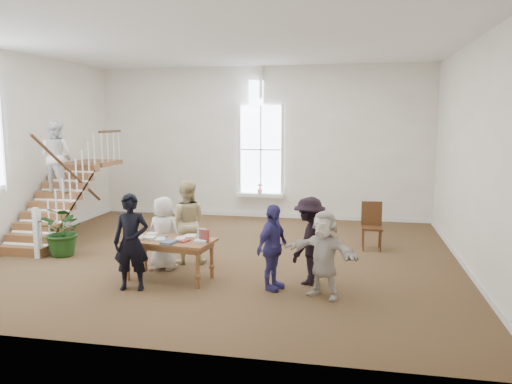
% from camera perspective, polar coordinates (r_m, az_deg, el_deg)
% --- Properties ---
extents(ground, '(10.00, 10.00, 0.00)m').
position_cam_1_polar(ground, '(11.00, -3.74, -7.29)').
color(ground, '#442D1A').
rests_on(ground, ground).
extents(room_shell, '(10.49, 10.00, 10.00)m').
position_cam_1_polar(room_shell, '(15.10, 0.51, -1.41)').
color(room_shell, silver).
rests_on(room_shell, ground).
extents(staircase, '(1.10, 4.10, 2.92)m').
position_cam_1_polar(staircase, '(13.13, -21.58, 1.90)').
color(staircase, brown).
rests_on(staircase, ground).
extents(library_table, '(1.71, 1.01, 0.82)m').
position_cam_1_polar(library_table, '(9.40, -9.91, -5.85)').
color(library_table, brown).
rests_on(library_table, ground).
extents(police_officer, '(0.68, 0.50, 1.70)m').
position_cam_1_polar(police_officer, '(8.95, -14.07, -5.57)').
color(police_officer, black).
rests_on(police_officer, ground).
extents(elderly_woman, '(0.77, 0.56, 1.45)m').
position_cam_1_polar(elderly_woman, '(10.05, -10.50, -4.64)').
color(elderly_woman, silver).
rests_on(elderly_woman, ground).
extents(person_yellow, '(0.96, 0.82, 1.72)m').
position_cam_1_polar(person_yellow, '(10.38, -7.96, -3.42)').
color(person_yellow, '#CCB77F').
rests_on(person_yellow, ground).
extents(woman_cluster_a, '(0.67, 0.96, 1.51)m').
position_cam_1_polar(woman_cluster_a, '(8.71, 1.88, -6.35)').
color(woman_cluster_a, navy).
rests_on(woman_cluster_a, ground).
extents(woman_cluster_b, '(0.92, 1.17, 1.59)m').
position_cam_1_polar(woman_cluster_b, '(9.06, 6.11, -5.55)').
color(woman_cluster_b, black).
rests_on(woman_cluster_b, ground).
extents(woman_cluster_c, '(1.42, 1.00, 1.48)m').
position_cam_1_polar(woman_cluster_c, '(8.43, 7.76, -7.04)').
color(woman_cluster_c, silver).
rests_on(woman_cluster_c, ground).
extents(floor_plant, '(1.15, 1.05, 1.11)m').
position_cam_1_polar(floor_plant, '(11.62, -21.11, -4.16)').
color(floor_plant, '#193C13').
rests_on(floor_plant, ground).
extents(side_chair, '(0.49, 0.49, 1.08)m').
position_cam_1_polar(side_chair, '(11.75, 13.08, -3.41)').
color(side_chair, '#3B2110').
rests_on(side_chair, ground).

